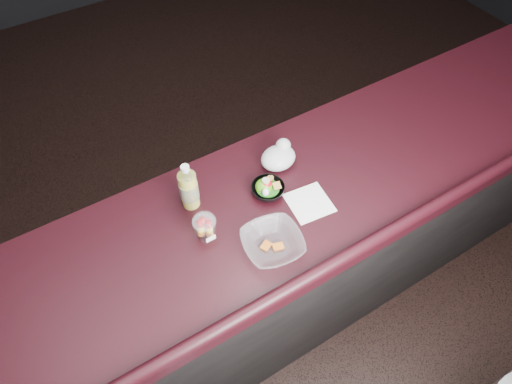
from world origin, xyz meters
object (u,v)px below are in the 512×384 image
fruit_cup (205,227)px  snack_bowl (268,189)px  lemonade_bottle (189,189)px  green_apple (264,187)px  takeout_bowl (272,243)px

fruit_cup → snack_bowl: size_ratio=0.85×
lemonade_bottle → green_apple: lemonade_bottle is taller
lemonade_bottle → green_apple: (0.27, -0.10, -0.06)m
fruit_cup → snack_bowl: 0.31m
green_apple → takeout_bowl: 0.26m
fruit_cup → green_apple: (0.29, 0.07, -0.03)m
fruit_cup → takeout_bowl: (0.18, -0.17, -0.04)m
lemonade_bottle → green_apple: 0.30m
lemonade_bottle → fruit_cup: 0.17m
takeout_bowl → lemonade_bottle: bearing=116.2°
fruit_cup → snack_bowl: fruit_cup is taller
lemonade_bottle → takeout_bowl: lemonade_bottle is taller
lemonade_bottle → snack_bowl: (0.28, -0.11, -0.07)m
green_apple → fruit_cup: bearing=-166.8°
lemonade_bottle → snack_bowl: bearing=-21.5°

